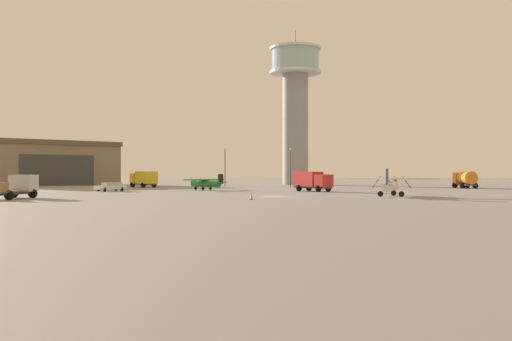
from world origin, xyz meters
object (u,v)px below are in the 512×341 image
object	(u,v)px
airplane_green	(206,183)
light_post_centre	(225,163)
traffic_cone_near_left	(252,196)
car_white	(111,186)
airplane_white	(391,184)
light_post_east	(291,163)
truck_box_yellow	(144,178)
truck_flatbed_silver	(17,187)
truck_box_red	(312,180)
control_tower	(295,98)
truck_fuel_tanker_orange	(465,179)

from	to	relation	value
airplane_green	light_post_centre	xyz separation A→B (m)	(2.41, 23.55, 3.51)
traffic_cone_near_left	car_white	bearing A→B (deg)	128.13
airplane_white	light_post_east	size ratio (longest dim) A/B	1.42
truck_box_yellow	truck_flatbed_silver	bearing A→B (deg)	134.81
airplane_green	truck_flatbed_silver	world-z (taller)	airplane_green
light_post_centre	truck_flatbed_silver	bearing A→B (deg)	-112.73
airplane_green	truck_box_yellow	xyz separation A→B (m)	(-12.87, 17.91, 0.49)
truck_box_red	car_white	distance (m)	30.28
airplane_white	airplane_green	world-z (taller)	airplane_white
car_white	truck_box_yellow	bearing A→B (deg)	-137.37
truck_flatbed_silver	light_post_centre	xyz separation A→B (m)	(21.50, 51.32, 3.45)
light_post_centre	traffic_cone_near_left	distance (m)	54.97
control_tower	truck_fuel_tanker_orange	distance (m)	44.53
control_tower	truck_fuel_tanker_orange	xyz separation A→B (m)	(27.71, -29.69, -18.28)
traffic_cone_near_left	airplane_green	bearing A→B (deg)	101.86
truck_box_yellow	control_tower	bearing A→B (deg)	-92.24
truck_flatbed_silver	truck_box_yellow	bearing A→B (deg)	1.59
control_tower	light_post_centre	distance (m)	27.38
traffic_cone_near_left	control_tower	bearing A→B (deg)	80.62
truck_fuel_tanker_orange	airplane_green	bearing A→B (deg)	104.94
truck_box_red	light_post_east	size ratio (longest dim) A/B	0.85
airplane_white	truck_box_yellow	xyz separation A→B (m)	(-35.95, 42.41, 0.18)
airplane_green	truck_fuel_tanker_orange	xyz separation A→B (m)	(45.96, 10.16, 0.50)
control_tower	truck_flatbed_silver	world-z (taller)	control_tower
traffic_cone_near_left	light_post_east	bearing A→B (deg)	80.29
truck_box_red	traffic_cone_near_left	size ratio (longest dim) A/B	8.84
airplane_green	light_post_centre	size ratio (longest dim) A/B	1.01
truck_box_red	light_post_east	bearing A→B (deg)	145.35
truck_box_red	traffic_cone_near_left	world-z (taller)	truck_box_red
truck_box_red	truck_box_yellow	bearing A→B (deg)	-165.73
airplane_green	light_post_centre	bearing A→B (deg)	-60.84
truck_box_red	light_post_east	world-z (taller)	light_post_east
car_white	truck_box_red	bearing A→B (deg)	133.83
truck_fuel_tanker_orange	light_post_centre	distance (m)	45.66
airplane_white	airplane_green	xyz separation A→B (m)	(-23.08, 24.51, -0.31)
airplane_white	truck_box_red	size ratio (longest dim) A/B	1.67
light_post_east	control_tower	bearing A→B (deg)	81.51
truck_flatbed_silver	light_post_east	xyz separation A→B (m)	(34.43, 48.17, 3.35)
truck_box_yellow	car_white	xyz separation A→B (m)	(-1.19, -22.78, -0.96)
truck_box_red	car_white	bearing A→B (deg)	-128.29
truck_box_red	control_tower	bearing A→B (deg)	140.92
airplane_green	truck_box_red	xyz separation A→B (m)	(16.19, -5.82, 0.44)
truck_box_yellow	car_white	world-z (taller)	truck_box_yellow
truck_box_red	truck_fuel_tanker_orange	world-z (taller)	truck_fuel_tanker_orange
truck_flatbed_silver	light_post_east	world-z (taller)	light_post_east
truck_fuel_tanker_orange	car_white	distance (m)	61.88
truck_box_red	light_post_centre	bearing A→B (deg)	168.64
airplane_white	truck_fuel_tanker_orange	bearing A→B (deg)	-11.59
airplane_white	truck_flatbed_silver	size ratio (longest dim) A/B	1.45
truck_fuel_tanker_orange	truck_flatbed_silver	distance (m)	75.30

